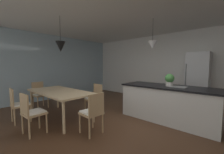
{
  "coord_description": "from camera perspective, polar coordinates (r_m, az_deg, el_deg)",
  "views": [
    {
      "loc": [
        1.8,
        -2.5,
        1.43
      ],
      "look_at": [
        -0.67,
        0.25,
        1.12
      ],
      "focal_mm": 22.36,
      "sensor_mm": 36.0,
      "label": 1
    }
  ],
  "objects": [
    {
      "name": "kitchen_island",
      "position": [
        3.96,
        21.79,
        -9.76
      ],
      "size": [
        2.35,
        0.89,
        0.91
      ],
      "color": "silver",
      "rests_on": "ground_plane"
    },
    {
      "name": "potted_plant_on_island",
      "position": [
        3.85,
        22.47,
        -0.97
      ],
      "size": [
        0.23,
        0.23,
        0.32
      ],
      "color": "beige",
      "rests_on": "kitchen_island"
    },
    {
      "name": "refrigerator",
      "position": [
        5.47,
        31.66,
        -1.22
      ],
      "size": [
        0.66,
        0.67,
        1.86
      ],
      "color": "silver",
      "rests_on": "ground_plane"
    },
    {
      "name": "pendant_over_island_main",
      "position": [
        4.06,
        16.23,
        12.5
      ],
      "size": [
        0.24,
        0.24,
        0.82
      ],
      "color": "black"
    },
    {
      "name": "chair_near_right",
      "position": [
        3.39,
        -30.01,
        -12.27
      ],
      "size": [
        0.42,
        0.42,
        0.87
      ],
      "color": "tan",
      "rests_on": "ground_plane"
    },
    {
      "name": "chair_window_end",
      "position": [
        5.34,
        -27.47,
        -6.1
      ],
      "size": [
        0.43,
        0.43,
        0.87
      ],
      "color": "tan",
      "rests_on": "ground_plane"
    },
    {
      "name": "wall_back_kitchen",
      "position": [
        6.04,
        24.56,
        3.55
      ],
      "size": [
        10.0,
        0.12,
        2.7
      ],
      "primitive_type": "cube",
      "color": "white",
      "rests_on": "ground_plane"
    },
    {
      "name": "chair_kitchen_end",
      "position": [
        3.0,
        -7.95,
        -13.84
      ],
      "size": [
        0.42,
        0.42,
        0.87
      ],
      "color": "tan",
      "rests_on": "ground_plane"
    },
    {
      "name": "window_wall_left_glazing",
      "position": [
        6.37,
        -25.08,
        3.57
      ],
      "size": [
        0.06,
        8.4,
        2.7
      ],
      "primitive_type": "cube",
      "color": "#9EB7C6",
      "rests_on": "ground_plane"
    },
    {
      "name": "chair_near_left",
      "position": [
        4.24,
        -33.9,
        -9.1
      ],
      "size": [
        0.43,
        0.43,
        0.87
      ],
      "color": "tan",
      "rests_on": "ground_plane"
    },
    {
      "name": "ceiling_slab",
      "position": [
        3.36,
        6.37,
        28.08
      ],
      "size": [
        10.0,
        8.4,
        0.12
      ],
      "primitive_type": "cube",
      "color": "white"
    },
    {
      "name": "ground_plane",
      "position": [
        3.4,
        5.91,
        -20.48
      ],
      "size": [
        10.0,
        8.4,
        0.04
      ],
      "primitive_type": "cube",
      "color": "#4C301E"
    },
    {
      "name": "chair_far_right",
      "position": [
        4.21,
        -7.14,
        -8.4
      ],
      "size": [
        0.42,
        0.42,
        0.87
      ],
      "color": "tan",
      "rests_on": "ground_plane"
    },
    {
      "name": "dining_table",
      "position": [
        4.07,
        -20.63,
        -6.23
      ],
      "size": [
        2.01,
        0.97,
        0.74
      ],
      "color": "#D1B284",
      "rests_on": "ground_plane"
    },
    {
      "name": "pendant_over_table",
      "position": [
        3.95,
        -20.28,
        11.57
      ],
      "size": [
        0.25,
        0.25,
        0.92
      ],
      "color": "black"
    }
  ]
}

